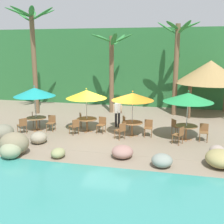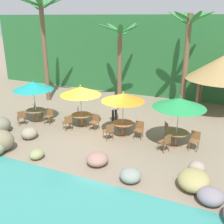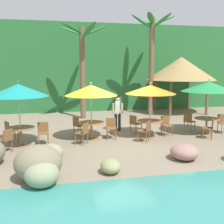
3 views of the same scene
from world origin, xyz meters
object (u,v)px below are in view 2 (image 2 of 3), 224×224
object	(u,v)px
dining_table_green	(176,134)
dining_table_teal	(36,112)
chair_yellow_seaward	(95,121)
chair_orange_left	(109,131)
chair_teal_inland	(37,109)
palm_tree_nearest	(43,33)
chair_green_seaward	(195,139)
chair_teal_seaward	(49,115)
umbrella_teal	(33,86)
chair_green_left	(166,142)
dining_table_yellow	(82,117)
chair_green_inland	(168,129)
palm_tree_third	(187,47)
palm_tree_second	(120,52)
waiter_in_white	(114,107)
umbrella_green	(179,103)
chair_teal_left	(21,117)
chair_yellow_left	(68,122)
dining_table_orange	(123,125)
palapa_hut	(224,67)
chair_yellow_inland	(80,113)
chair_orange_seaward	(139,128)
chair_orange_inland	(120,121)
umbrella_yellow	(80,91)
umbrella_orange	(123,97)

from	to	relation	value
dining_table_green	dining_table_teal	bearing A→B (deg)	-178.53
chair_yellow_seaward	chair_orange_left	distance (m)	1.53
chair_teal_inland	palm_tree_nearest	distance (m)	5.57
chair_green_seaward	chair_teal_seaward	bearing A→B (deg)	-179.18
umbrella_teal	palm_tree_nearest	bearing A→B (deg)	117.72
chair_green_left	dining_table_yellow	bearing A→B (deg)	168.52
chair_green_inland	palm_tree_nearest	size ratio (longest dim) A/B	0.12
chair_green_seaward	chair_green_inland	xyz separation A→B (m)	(-1.39, 0.64, 0.00)
chair_yellow_seaward	palm_tree_third	bearing A→B (deg)	54.24
chair_teal_inland	palm_tree_second	world-z (taller)	palm_tree_second
chair_green_left	palm_tree_third	xyz separation A→B (m)	(-0.35, 6.21, 3.58)
dining_table_yellow	chair_green_left	bearing A→B (deg)	-11.48
palm_tree_nearest	waiter_in_white	world-z (taller)	palm_tree_nearest
chair_teal_seaward	umbrella_green	world-z (taller)	umbrella_green
chair_teal_left	chair_yellow_left	distance (m)	2.86
dining_table_yellow	umbrella_green	distance (m)	5.53
dining_table_orange	chair_green_seaward	size ratio (longest dim) A/B	1.26
umbrella_teal	palapa_hut	xyz separation A→B (m)	(9.70, 6.08, 0.76)
chair_teal_seaward	dining_table_green	world-z (taller)	chair_teal_seaward
dining_table_teal	waiter_in_white	world-z (taller)	waiter_in_white
chair_yellow_inland	chair_yellow_left	world-z (taller)	same
chair_teal_left	palm_tree_third	distance (m)	10.74
chair_green_seaward	waiter_in_white	world-z (taller)	waiter_in_white
umbrella_teal	chair_orange_seaward	bearing A→B (deg)	3.50
chair_orange_seaward	palm_tree_third	bearing A→B (deg)	76.83
dining_table_teal	chair_yellow_inland	distance (m)	2.58
chair_teal_seaward	chair_teal_inland	xyz separation A→B (m)	(-1.34, 0.58, 0.00)
chair_orange_seaward	chair_orange_inland	world-z (taller)	same
chair_orange_inland	dining_table_yellow	bearing A→B (deg)	-166.00
dining_table_teal	chair_yellow_left	xyz separation A→B (m)	(2.40, -0.31, -0.10)
chair_green_seaward	umbrella_green	bearing A→B (deg)	-177.94
chair_teal_seaward	umbrella_green	xyz separation A→B (m)	(7.28, 0.09, 1.67)
palm_tree_third	dining_table_green	bearing A→B (deg)	-82.86
chair_orange_inland	umbrella_green	world-z (taller)	umbrella_green
chair_teal_seaward	chair_yellow_seaward	bearing A→B (deg)	5.54
umbrella_yellow	chair_orange_seaward	distance (m)	3.75
chair_orange_seaward	palm_tree_nearest	size ratio (longest dim) A/B	0.12
umbrella_teal	dining_table_green	size ratio (longest dim) A/B	2.30
chair_yellow_left	dining_table_green	xyz separation A→B (m)	(5.73, 0.52, 0.10)
dining_table_teal	umbrella_orange	xyz separation A→B (m)	(5.38, 0.23, 1.48)
dining_table_teal	chair_green_left	world-z (taller)	chair_green_left
dining_table_teal	chair_orange_seaward	bearing A→B (deg)	3.50
umbrella_teal	palm_tree_second	bearing A→B (deg)	60.30
dining_table_teal	umbrella_yellow	world-z (taller)	umbrella_yellow
palm_tree_second	dining_table_green	bearing A→B (deg)	-45.67
chair_yellow_seaward	palm_tree_nearest	size ratio (longest dim) A/B	0.12
umbrella_yellow	chair_yellow_left	size ratio (longest dim) A/B	2.80
chair_teal_seaward	chair_orange_left	xyz separation A→B (m)	(4.08, -0.62, 0.00)
dining_table_teal	chair_orange_seaward	size ratio (longest dim) A/B	1.26
umbrella_teal	chair_teal_seaward	world-z (taller)	umbrella_teal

